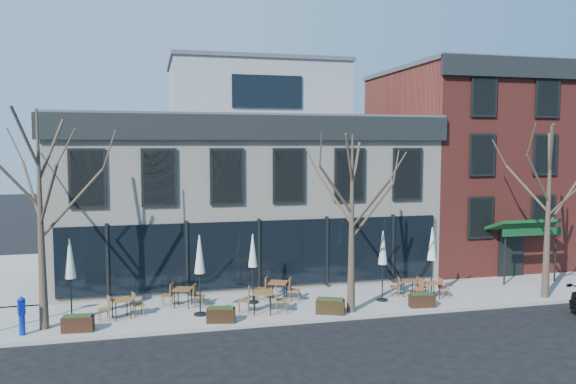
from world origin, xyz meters
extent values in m
plane|color=black|center=(0.00, 0.00, 0.00)|extent=(120.00, 120.00, 0.00)
cube|color=gray|center=(3.25, -2.15, 0.07)|extent=(33.50, 4.70, 0.15)
cube|color=gray|center=(-11.25, 6.00, 0.07)|extent=(4.50, 12.00, 0.15)
cube|color=beige|center=(0.00, 5.00, 4.00)|extent=(18.00, 10.00, 8.00)
cube|color=#47474C|center=(0.00, 5.00, 8.05)|extent=(18.30, 10.30, 0.30)
cube|color=black|center=(0.00, -0.12, 7.55)|extent=(18.30, 0.25, 1.10)
cube|color=black|center=(-9.12, 5.00, 7.55)|extent=(0.25, 10.30, 1.10)
cube|color=black|center=(0.00, -0.06, 1.90)|extent=(17.20, 0.12, 3.00)
cube|color=black|center=(-9.06, 4.00, 1.90)|extent=(0.12, 7.50, 3.00)
cube|color=gray|center=(1.00, 6.00, 9.60)|extent=(9.00, 6.50, 3.00)
cube|color=maroon|center=(13.00, 5.00, 5.50)|extent=(8.00, 10.00, 11.00)
cube|color=#47474C|center=(13.00, 5.00, 11.05)|extent=(8.20, 10.20, 0.25)
cube|color=black|center=(13.00, -0.12, 10.60)|extent=(8.20, 0.25, 1.00)
cube|color=#0D3919|center=(13.00, -0.85, 2.90)|extent=(3.20, 1.66, 0.67)
cube|color=black|center=(13.00, -0.05, 1.25)|extent=(1.40, 0.10, 2.50)
cone|color=#382B21|center=(-8.50, -3.20, 4.11)|extent=(0.34, 0.34, 7.92)
cylinder|color=#382B21|center=(-7.43, -3.01, 4.68)|extent=(2.23, 0.50, 2.48)
cylinder|color=#382B21|center=(-8.95, -2.23, 5.14)|extent=(1.03, 2.05, 2.14)
cylinder|color=#382B21|center=(-9.34, -3.51, 5.65)|extent=(1.80, 0.75, 2.21)
cylinder|color=#382B21|center=(-8.05, -4.16, 5.05)|extent=(1.03, 2.04, 2.28)
cone|color=#382B21|center=(3.00, -3.90, 3.67)|extent=(0.34, 0.34, 7.04)
cylinder|color=#382B21|center=(3.95, -3.73, 4.18)|extent=(2.00, 0.46, 2.21)
cylinder|color=#382B21|center=(2.60, -3.04, 4.59)|extent=(0.93, 1.84, 1.91)
cylinder|color=#382B21|center=(2.25, -4.17, 5.04)|extent=(1.61, 0.68, 1.97)
cylinder|color=#382B21|center=(3.40, -4.76, 4.51)|extent=(0.93, 1.83, 2.03)
cone|color=#382B21|center=(12.00, -3.90, 3.89)|extent=(0.34, 0.34, 7.48)
cylinder|color=#382B21|center=(13.01, -3.72, 4.43)|extent=(2.12, 0.48, 2.35)
cylinder|color=#382B21|center=(11.57, -2.99, 4.86)|extent=(0.98, 1.94, 2.03)
cylinder|color=#382B21|center=(11.20, -4.19, 5.35)|extent=(1.71, 0.71, 2.09)
cylinder|color=#382B21|center=(12.42, -4.81, 4.78)|extent=(0.98, 1.94, 2.16)
cylinder|color=#0C249E|center=(-9.13, -3.75, 0.52)|extent=(0.21, 0.21, 0.74)
cube|color=#0C249E|center=(-9.13, -3.75, 1.16)|extent=(0.29, 0.27, 0.53)
cone|color=#0C249E|center=(-9.13, -3.75, 1.48)|extent=(0.28, 0.28, 0.13)
cube|color=brown|center=(-5.84, -2.61, 0.88)|extent=(0.87, 0.87, 0.04)
cylinder|color=black|center=(-6.03, -2.95, 0.51)|extent=(0.04, 0.04, 0.72)
cylinder|color=black|center=(-5.49, -2.79, 0.51)|extent=(0.04, 0.04, 0.72)
cylinder|color=black|center=(-6.19, -2.42, 0.51)|extent=(0.04, 0.04, 0.72)
cylinder|color=black|center=(-5.65, -2.26, 0.51)|extent=(0.04, 0.04, 0.72)
cube|color=brown|center=(-3.46, -1.60, 0.90)|extent=(0.90, 0.90, 0.04)
cylinder|color=black|center=(-3.82, -1.78, 0.52)|extent=(0.04, 0.04, 0.74)
cylinder|color=black|center=(-3.28, -1.96, 0.52)|extent=(0.04, 0.04, 0.74)
cylinder|color=black|center=(-3.64, -1.24, 0.52)|extent=(0.04, 0.04, 0.74)
cylinder|color=black|center=(-3.10, -1.42, 0.52)|extent=(0.04, 0.04, 0.74)
cube|color=brown|center=(-0.46, -3.25, 0.98)|extent=(0.95, 0.95, 0.05)
cylinder|color=black|center=(-0.84, -3.49, 0.56)|extent=(0.05, 0.05, 0.82)
cylinder|color=black|center=(-0.22, -3.63, 0.56)|extent=(0.05, 0.05, 0.82)
cylinder|color=black|center=(-0.70, -2.87, 0.56)|extent=(0.05, 0.05, 0.82)
cylinder|color=black|center=(-0.08, -3.01, 0.56)|extent=(0.05, 0.05, 0.82)
cube|color=brown|center=(0.53, -1.69, 0.95)|extent=(1.01, 1.01, 0.04)
cylinder|color=black|center=(0.13, -1.85, 0.54)|extent=(0.04, 0.04, 0.79)
cylinder|color=black|center=(0.69, -2.09, 0.54)|extent=(0.04, 0.04, 0.79)
cylinder|color=black|center=(0.37, -1.29, 0.54)|extent=(0.04, 0.04, 0.79)
cylinder|color=black|center=(0.94, -1.53, 0.54)|extent=(0.04, 0.04, 0.79)
cube|color=brown|center=(6.27, -2.28, 0.81)|extent=(0.76, 0.76, 0.04)
cylinder|color=black|center=(5.96, -2.46, 0.48)|extent=(0.04, 0.04, 0.65)
cylinder|color=black|center=(6.46, -2.58, 0.48)|extent=(0.04, 0.04, 0.65)
cylinder|color=black|center=(6.08, -1.97, 0.48)|extent=(0.04, 0.04, 0.65)
cylinder|color=black|center=(6.57, -2.09, 0.48)|extent=(0.04, 0.04, 0.65)
cube|color=brown|center=(7.07, -2.87, 0.83)|extent=(0.66, 0.66, 0.04)
cylinder|color=black|center=(6.80, -3.12, 0.48)|extent=(0.04, 0.04, 0.67)
cylinder|color=black|center=(7.32, -3.14, 0.48)|extent=(0.04, 0.04, 0.67)
cylinder|color=black|center=(6.81, -2.61, 0.48)|extent=(0.04, 0.04, 0.67)
cylinder|color=black|center=(7.33, -2.62, 0.48)|extent=(0.04, 0.04, 0.67)
cylinder|color=black|center=(-7.64, -2.59, 0.18)|extent=(0.51, 0.51, 0.07)
cylinder|color=black|center=(-7.64, -2.59, 1.41)|extent=(0.06, 0.06, 2.53)
cone|color=beige|center=(-7.64, -2.59, 2.56)|extent=(0.41, 0.41, 1.49)
cylinder|color=black|center=(-2.88, -2.91, 0.18)|extent=(0.51, 0.51, 0.07)
cylinder|color=black|center=(-2.88, -2.91, 1.41)|extent=(0.06, 0.06, 2.53)
cone|color=beige|center=(-2.88, -2.91, 2.56)|extent=(0.41, 0.41, 1.49)
cylinder|color=black|center=(-0.57, -1.72, 0.18)|extent=(0.47, 0.47, 0.06)
cylinder|color=black|center=(-0.57, -1.72, 1.32)|extent=(0.05, 0.05, 2.34)
cone|color=silver|center=(-0.57, -1.72, 2.38)|extent=(0.38, 0.38, 1.38)
cylinder|color=black|center=(4.85, -2.72, 0.18)|extent=(0.48, 0.48, 0.07)
cylinder|color=black|center=(4.85, -2.72, 1.35)|extent=(0.05, 0.05, 2.40)
cone|color=beige|center=(4.85, -2.72, 2.44)|extent=(0.39, 0.39, 1.42)
cylinder|color=black|center=(7.22, -2.59, 0.18)|extent=(0.49, 0.49, 0.07)
cylinder|color=black|center=(7.22, -2.59, 1.38)|extent=(0.06, 0.06, 2.45)
cone|color=silver|center=(7.22, -2.59, 2.49)|extent=(0.40, 0.40, 1.45)
cube|color=black|center=(-7.28, -3.82, 0.42)|extent=(1.12, 0.53, 0.54)
cube|color=#1E3314|center=(-7.28, -3.82, 0.71)|extent=(1.00, 0.44, 0.09)
cube|color=black|center=(-2.20, -4.00, 0.41)|extent=(1.12, 0.64, 0.53)
cube|color=#1E3314|center=(-2.20, -4.00, 0.70)|extent=(1.00, 0.54, 0.08)
cube|color=black|center=(2.11, -3.97, 0.43)|extent=(1.20, 0.86, 0.56)
cube|color=#1E3314|center=(2.11, -3.97, 0.73)|extent=(1.07, 0.73, 0.09)
cube|color=black|center=(6.06, -3.98, 0.41)|extent=(1.08, 0.53, 0.52)
cube|color=#1E3314|center=(6.06, -3.98, 0.69)|extent=(0.96, 0.44, 0.08)
camera|label=1|loc=(-4.70, -24.54, 6.76)|focal=35.00mm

